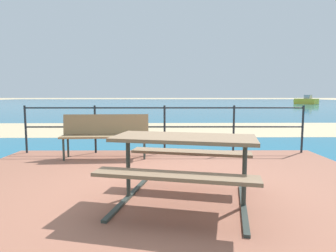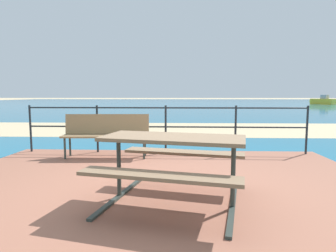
{
  "view_description": "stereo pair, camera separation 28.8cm",
  "coord_description": "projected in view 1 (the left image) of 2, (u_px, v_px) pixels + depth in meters",
  "views": [
    {
      "loc": [
        0.03,
        -3.68,
        1.29
      ],
      "look_at": [
        0.07,
        1.89,
        0.69
      ],
      "focal_mm": 30.52,
      "sensor_mm": 36.0,
      "label": 1
    },
    {
      "loc": [
        0.32,
        -3.67,
        1.29
      ],
      "look_at": [
        0.07,
        1.89,
        0.69
      ],
      "focal_mm": 30.52,
      "sensor_mm": 36.0,
      "label": 2
    }
  ],
  "objects": [
    {
      "name": "ground_plane",
      "position": [
        164.0,
        193.0,
        3.79
      ],
      "size": [
        240.0,
        240.0,
        0.0
      ],
      "primitive_type": "plane",
      "color": "tan"
    },
    {
      "name": "patio_paving",
      "position": [
        164.0,
        190.0,
        3.79
      ],
      "size": [
        6.4,
        5.2,
        0.06
      ],
      "primitive_type": "cube",
      "color": "#935B47",
      "rests_on": "ground"
    },
    {
      "name": "sea_water",
      "position": [
        166.0,
        103.0,
        43.56
      ],
      "size": [
        90.0,
        90.0,
        0.01
      ],
      "primitive_type": "cube",
      "color": "#196B8E",
      "rests_on": "ground"
    },
    {
      "name": "beach_strip",
      "position": [
        165.0,
        129.0,
        10.86
      ],
      "size": [
        54.04,
        4.98,
        0.01
      ],
      "primitive_type": "cube",
      "rotation": [
        0.0,
        0.0,
        0.01
      ],
      "color": "tan",
      "rests_on": "ground"
    },
    {
      "name": "picnic_table",
      "position": [
        184.0,
        152.0,
        3.23
      ],
      "size": [
        1.84,
        1.72,
        0.77
      ],
      "rotation": [
        0.0,
        0.0,
        -0.22
      ],
      "color": "#7A6047",
      "rests_on": "patio_paving"
    },
    {
      "name": "park_bench",
      "position": [
        106.0,
        132.0,
        5.62
      ],
      "size": [
        1.7,
        0.51,
        0.85
      ],
      "rotation": [
        0.0,
        0.0,
        0.06
      ],
      "color": "#8C704C",
      "rests_on": "patio_paving"
    },
    {
      "name": "railing_fence",
      "position": [
        165.0,
        123.0,
        6.06
      ],
      "size": [
        5.94,
        0.04,
        1.01
      ],
      "color": "#1E2328",
      "rests_on": "patio_paving"
    },
    {
      "name": "boat_near",
      "position": [
        306.0,
        101.0,
        40.44
      ],
      "size": [
        2.86,
        3.39,
        1.31
      ],
      "rotation": [
        0.0,
        0.0,
        2.2
      ],
      "color": "yellow",
      "rests_on": "sea_water"
    }
  ]
}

